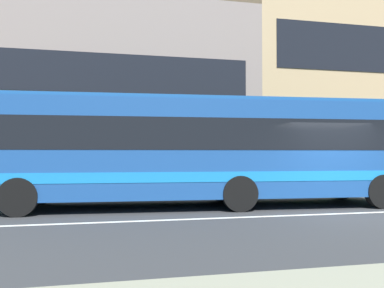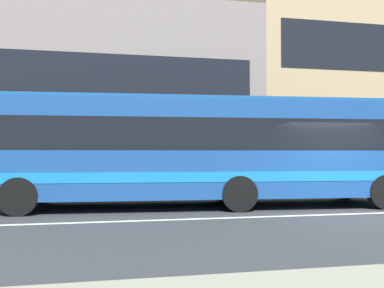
{
  "view_description": "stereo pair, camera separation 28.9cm",
  "coord_description": "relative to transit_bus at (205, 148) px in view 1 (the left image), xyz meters",
  "views": [
    {
      "loc": [
        -6.22,
        -9.17,
        1.61
      ],
      "look_at": [
        -3.85,
        1.87,
        1.9
      ],
      "focal_mm": 35.64,
      "sensor_mm": 36.0,
      "label": 1
    },
    {
      "loc": [
        -5.93,
        -9.23,
        1.61
      ],
      "look_at": [
        -3.85,
        1.87,
        1.9
      ],
      "focal_mm": 35.64,
      "sensor_mm": 36.0,
      "label": 2
    }
  ],
  "objects": [
    {
      "name": "ground_plane",
      "position": [
        3.38,
        -2.12,
        -1.79
      ],
      "size": [
        160.0,
        160.0,
        0.0
      ],
      "primitive_type": "plane",
      "color": "#353639"
    },
    {
      "name": "transit_bus",
      "position": [
        0.0,
        0.0,
        0.0
      ],
      "size": [
        12.3,
        3.29,
        3.25
      ],
      "color": "#1B478C",
      "rests_on": "ground_plane"
    },
    {
      "name": "apartment_block_left",
      "position": [
        -6.51,
        11.11,
        2.79
      ],
      "size": [
        22.19,
        9.23,
        9.16
      ],
      "color": "gray",
      "rests_on": "ground_plane"
    },
    {
      "name": "apartment_block_right",
      "position": [
        14.3,
        11.11,
        4.44
      ],
      "size": [
        19.43,
        9.23,
        12.46
      ],
      "color": "tan",
      "rests_on": "ground_plane"
    },
    {
      "name": "lane_centre_line",
      "position": [
        3.38,
        -2.12,
        -1.79
      ],
      "size": [
        60.0,
        0.16,
        0.01
      ],
      "primitive_type": "cube",
      "color": "silver",
      "rests_on": "ground_plane"
    },
    {
      "name": "hedge_row_far",
      "position": [
        1.24,
        3.39,
        -1.2
      ],
      "size": [
        19.42,
        1.1,
        1.18
      ],
      "primitive_type": "cube",
      "color": "#195023",
      "rests_on": "ground_plane"
    }
  ]
}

